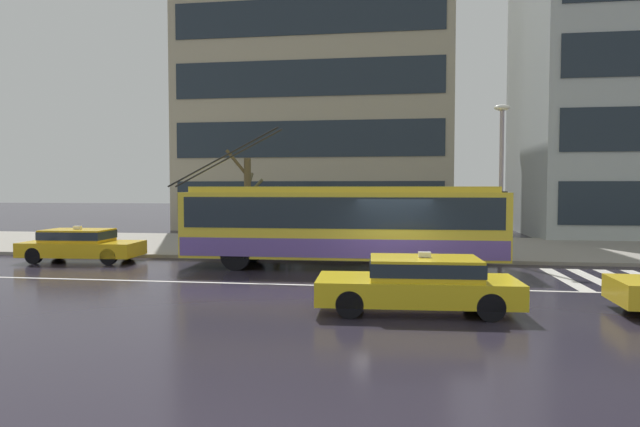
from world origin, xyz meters
TOP-DOWN VIEW (x-y plane):
  - ground_plane at (0.00, 0.00)m, footprint 160.00×160.00m
  - sidewalk_slab at (0.00, 9.06)m, footprint 80.00×10.00m
  - crosswalk_stripe_edge_near at (5.33, 1.03)m, footprint 0.44×4.40m
  - crosswalk_stripe_inner_a at (6.23, 1.03)m, footprint 0.44×4.40m
  - crosswalk_stripe_center at (7.13, 1.03)m, footprint 0.44×4.40m
  - lane_centre_line at (0.00, -1.20)m, footprint 72.00×0.14m
  - trolleybus at (-1.85, 2.46)m, footprint 12.08×2.73m
  - taxi_queued_behind_bus at (-12.12, 2.61)m, footprint 4.55×2.01m
  - taxi_oncoming_near at (0.60, -4.22)m, footprint 4.66×2.01m
  - bus_shelter at (-2.77, 5.96)m, footprint 3.65×1.52m
  - pedestrian_at_shelter at (0.22, 4.61)m, footprint 1.34×1.34m
  - pedestrian_approaching_curb at (-5.08, 6.40)m, footprint 1.15×1.15m
  - pedestrian_walking_past at (2.17, 6.22)m, footprint 1.48×1.48m
  - pedestrian_waiting_by_pole at (-0.28, 5.94)m, footprint 1.30×1.30m
  - street_lamp at (4.03, 4.66)m, footprint 0.60×0.32m
  - street_tree_bare at (-6.70, 7.20)m, footprint 1.81×1.58m
  - office_tower_corner_left at (-5.72, 23.74)m, footprint 18.96×12.32m

SIDE VIEW (x-z plane):
  - ground_plane at x=0.00m, z-range 0.00..0.00m
  - lane_centre_line at x=0.00m, z-range 0.00..0.01m
  - crosswalk_stripe_edge_near at x=5.33m, z-range 0.00..0.01m
  - crosswalk_stripe_inner_a at x=6.23m, z-range 0.00..0.01m
  - crosswalk_stripe_center at x=7.13m, z-range 0.00..0.01m
  - sidewalk_slab at x=0.00m, z-range 0.00..0.14m
  - taxi_queued_behind_bus at x=-12.12m, z-range 0.01..1.40m
  - taxi_oncoming_near at x=0.60m, z-range 0.01..1.40m
  - trolleybus at x=-1.85m, z-range -0.92..4.14m
  - pedestrian_waiting_by_pole at x=-0.28m, z-range 0.69..2.62m
  - pedestrian_approaching_curb at x=-5.08m, z-range 0.73..2.66m
  - pedestrian_walking_past at x=2.17m, z-range 0.74..2.67m
  - pedestrian_at_shelter at x=0.22m, z-range 0.73..2.68m
  - bus_shelter at x=-2.77m, z-range 0.74..3.32m
  - street_tree_bare at x=-6.70m, z-range 0.14..4.63m
  - street_lamp at x=4.03m, z-range 0.73..6.64m
  - office_tower_corner_left at x=-5.72m, z-range 0.01..20.00m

